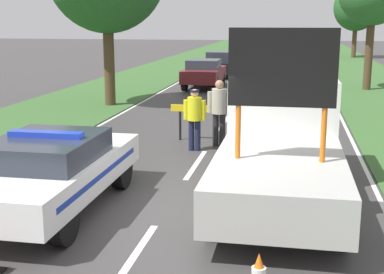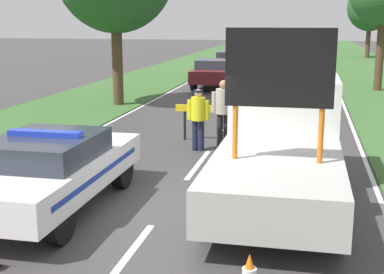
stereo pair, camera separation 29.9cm
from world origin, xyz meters
name	(u,v)px [view 1 (the left image)]	position (x,y,z in m)	size (l,w,h in m)	color
ground_plane	(164,212)	(0.00, 0.00, 0.00)	(160.00, 160.00, 0.00)	#3D3A3A
lane_markings	(250,84)	(0.00, 19.94, 0.00)	(7.98, 67.98, 0.01)	silver
grass_verge_left	(135,81)	(-6.45, 20.00, 0.01)	(4.82, 120.00, 0.03)	#38602D
grass_verge_right	(375,86)	(6.45, 20.00, 0.01)	(4.82, 120.00, 0.03)	#38602D
police_car	(51,170)	(-2.02, -0.22, 0.76)	(1.92, 4.72, 1.48)	white
work_truck	(281,140)	(2.02, 1.60, 1.07)	(2.21, 5.97, 3.27)	white
road_barrier	(216,112)	(0.11, 5.86, 0.84)	(2.58, 0.08, 1.02)	black
police_officer	(195,114)	(-0.29, 4.68, 0.97)	(0.58, 0.37, 1.63)	#191E38
pedestrian_civilian	(219,108)	(0.28, 5.32, 1.06)	(0.65, 0.41, 1.81)	#232326
traffic_cone_centre_front	(259,273)	(1.86, -2.58, 0.27)	(0.39, 0.39, 0.54)	black
queued_car_suv_grey	(288,91)	(2.06, 11.28, 0.78)	(1.90, 4.01, 1.51)	slate
queued_car_wagon_maroon	(204,73)	(-2.16, 17.65, 0.76)	(1.75, 3.93, 1.43)	maroon
queued_car_sedan_black	(222,63)	(-2.03, 23.57, 0.77)	(1.85, 4.64, 1.49)	black
queued_car_hatch_blue	(288,57)	(1.84, 30.28, 0.77)	(1.83, 4.57, 1.42)	navy
roadside_tree_near_right	(356,7)	(7.53, 41.16, 4.39)	(3.93, 3.93, 6.47)	#4C3823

